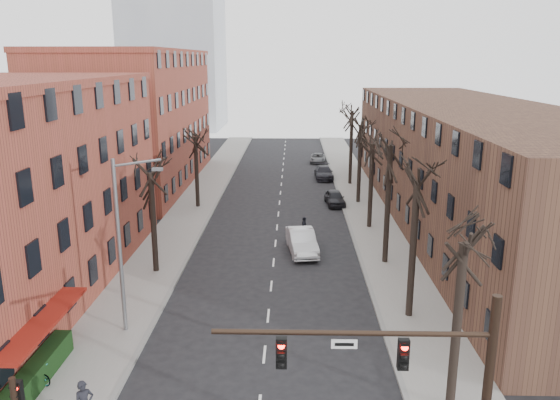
# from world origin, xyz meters

# --- Properties ---
(sidewalk_left) EXTENTS (4.00, 90.00, 0.15)m
(sidewalk_left) POSITION_xyz_m (-8.00, 35.00, 0.07)
(sidewalk_left) COLOR gray
(sidewalk_left) RESTS_ON ground
(sidewalk_right) EXTENTS (4.00, 90.00, 0.15)m
(sidewalk_right) POSITION_xyz_m (8.00, 35.00, 0.07)
(sidewalk_right) COLOR gray
(sidewalk_right) RESTS_ON ground
(building_left_far) EXTENTS (12.00, 28.00, 14.00)m
(building_left_far) POSITION_xyz_m (-16.00, 44.00, 7.00)
(building_left_far) COLOR brown
(building_left_far) RESTS_ON ground
(building_right) EXTENTS (12.00, 50.00, 10.00)m
(building_right) POSITION_xyz_m (16.00, 30.00, 5.00)
(building_right) COLOR #523526
(building_right) RESTS_ON ground
(awning_left) EXTENTS (1.20, 7.00, 0.15)m
(awning_left) POSITION_xyz_m (-9.40, 6.00, 0.00)
(awning_left) COLOR maroon
(awning_left) RESTS_ON ground
(hedge) EXTENTS (0.80, 6.00, 1.00)m
(hedge) POSITION_xyz_m (-9.50, 5.00, 0.65)
(hedge) COLOR black
(hedge) RESTS_ON sidewalk_left
(tree_right_b) EXTENTS (5.20, 5.20, 10.80)m
(tree_right_b) POSITION_xyz_m (7.60, 12.00, 0.00)
(tree_right_b) COLOR black
(tree_right_b) RESTS_ON ground
(tree_right_c) EXTENTS (5.20, 5.20, 11.60)m
(tree_right_c) POSITION_xyz_m (7.60, 20.00, 0.00)
(tree_right_c) COLOR black
(tree_right_c) RESTS_ON ground
(tree_right_d) EXTENTS (5.20, 5.20, 10.00)m
(tree_right_d) POSITION_xyz_m (7.60, 28.00, 0.00)
(tree_right_d) COLOR black
(tree_right_d) RESTS_ON ground
(tree_right_e) EXTENTS (5.20, 5.20, 10.80)m
(tree_right_e) POSITION_xyz_m (7.60, 36.00, 0.00)
(tree_right_e) COLOR black
(tree_right_e) RESTS_ON ground
(tree_right_f) EXTENTS (5.20, 5.20, 11.60)m
(tree_right_f) POSITION_xyz_m (7.60, 44.00, 0.00)
(tree_right_f) COLOR black
(tree_right_f) RESTS_ON ground
(tree_left_a) EXTENTS (5.20, 5.20, 9.50)m
(tree_left_a) POSITION_xyz_m (-7.60, 18.00, 0.00)
(tree_left_a) COLOR black
(tree_left_a) RESTS_ON ground
(tree_left_b) EXTENTS (5.20, 5.20, 9.50)m
(tree_left_b) POSITION_xyz_m (-7.60, 34.00, 0.00)
(tree_left_b) COLOR black
(tree_left_b) RESTS_ON ground
(signal_mast_arm) EXTENTS (8.14, 0.30, 7.20)m
(signal_mast_arm) POSITION_xyz_m (5.45, -1.00, 4.40)
(signal_mast_arm) COLOR black
(signal_mast_arm) RESTS_ON ground
(streetlight) EXTENTS (2.45, 0.22, 9.03)m
(streetlight) POSITION_xyz_m (-7.03, 10.00, 5.01)
(streetlight) COLOR slate
(streetlight) RESTS_ON ground
(silver_sedan) EXTENTS (2.47, 5.32, 1.69)m
(silver_sedan) POSITION_xyz_m (1.96, 22.05, 0.84)
(silver_sedan) COLOR silver
(silver_sedan) RESTS_ON ground
(parked_car_near) EXTENTS (2.02, 4.24, 1.40)m
(parked_car_near) POSITION_xyz_m (5.29, 35.33, 0.70)
(parked_car_near) COLOR black
(parked_car_near) RESTS_ON ground
(parked_car_mid) EXTENTS (2.12, 5.01, 1.44)m
(parked_car_mid) POSITION_xyz_m (4.87, 47.06, 0.72)
(parked_car_mid) COLOR black
(parked_car_mid) RESTS_ON ground
(parked_car_far) EXTENTS (2.28, 4.39, 1.18)m
(parked_car_far) POSITION_xyz_m (4.62, 57.25, 0.59)
(parked_car_far) COLOR #53565A
(parked_car_far) RESTS_ON ground
(pedestrian_crossing) EXTENTS (0.50, 1.02, 1.69)m
(pedestrian_crossing) POSITION_xyz_m (2.19, 25.30, 0.85)
(pedestrian_crossing) COLOR black
(pedestrian_crossing) RESTS_ON ground
(bicycle) EXTENTS (1.79, 1.21, 0.89)m
(bicycle) POSITION_xyz_m (-9.60, 5.20, 0.59)
(bicycle) COLOR gray
(bicycle) RESTS_ON sidewalk_left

